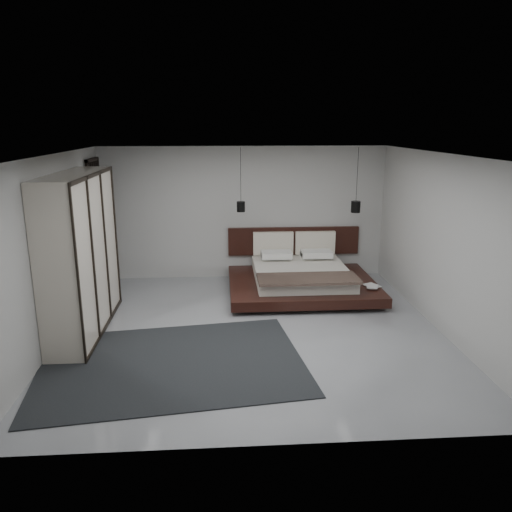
{
  "coord_description": "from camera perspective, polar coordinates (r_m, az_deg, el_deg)",
  "views": [
    {
      "loc": [
        -0.48,
        -7.48,
        3.23
      ],
      "look_at": [
        0.13,
        1.2,
        0.93
      ],
      "focal_mm": 35.0,
      "sensor_mm": 36.0,
      "label": 1
    }
  ],
  "objects": [
    {
      "name": "bed",
      "position": [
        9.96,
        5.14,
        -2.4
      ],
      "size": [
        2.83,
        2.41,
        1.09
      ],
      "color": "black",
      "rests_on": "floor"
    },
    {
      "name": "book_upper",
      "position": [
        9.56,
        12.58,
        -3.38
      ],
      "size": [
        0.28,
        0.32,
        0.02
      ],
      "primitive_type": "imported",
      "rotation": [
        0.0,
        0.0,
        -0.38
      ],
      "color": "#99724C",
      "rests_on": "book_lower"
    },
    {
      "name": "pendant_left",
      "position": [
        9.97,
        -1.74,
        5.69
      ],
      "size": [
        0.17,
        0.17,
        1.26
      ],
      "color": "black",
      "rests_on": "ceiling"
    },
    {
      "name": "wall_front",
      "position": [
        4.87,
        1.98,
        -7.27
      ],
      "size": [
        6.0,
        0.0,
        6.0
      ],
      "primitive_type": "plane",
      "rotation": [
        -1.57,
        0.0,
        0.0
      ],
      "color": "#B1B1AE",
      "rests_on": "floor"
    },
    {
      "name": "book_lower",
      "position": [
        9.6,
        12.64,
        -3.46
      ],
      "size": [
        0.33,
        0.37,
        0.03
      ],
      "primitive_type": "imported",
      "rotation": [
        0.0,
        0.0,
        0.45
      ],
      "color": "#99724C",
      "rests_on": "bed"
    },
    {
      "name": "ceiling",
      "position": [
        7.51,
        -0.34,
        11.54
      ],
      "size": [
        6.0,
        6.0,
        0.0
      ],
      "primitive_type": "plane",
      "rotation": [
        3.14,
        0.0,
        0.0
      ],
      "color": "white",
      "rests_on": "wall_back"
    },
    {
      "name": "lattice_screen",
      "position": [
        10.41,
        -17.69,
        3.44
      ],
      "size": [
        0.05,
        0.9,
        2.6
      ],
      "primitive_type": "cube",
      "color": "black",
      "rests_on": "floor"
    },
    {
      "name": "wall_back",
      "position": [
        10.65,
        -1.38,
        4.92
      ],
      "size": [
        6.0,
        0.0,
        6.0
      ],
      "primitive_type": "plane",
      "rotation": [
        1.57,
        0.0,
        0.0
      ],
      "color": "#B1B1AE",
      "rests_on": "floor"
    },
    {
      "name": "rug",
      "position": [
        7.2,
        -9.52,
        -11.97
      ],
      "size": [
        3.89,
        3.0,
        0.02
      ],
      "primitive_type": "cube",
      "rotation": [
        0.0,
        0.0,
        0.12
      ],
      "color": "black",
      "rests_on": "floor"
    },
    {
      "name": "wall_right",
      "position": [
        8.45,
        20.42,
        1.38
      ],
      "size": [
        0.0,
        6.0,
        6.0
      ],
      "primitive_type": "plane",
      "rotation": [
        1.57,
        0.0,
        -1.57
      ],
      "color": "#B1B1AE",
      "rests_on": "floor"
    },
    {
      "name": "wall_left",
      "position": [
        8.1,
        -22.01,
        0.67
      ],
      "size": [
        0.0,
        6.0,
        6.0
      ],
      "primitive_type": "plane",
      "rotation": [
        1.57,
        0.0,
        1.57
      ],
      "color": "#B1B1AE",
      "rests_on": "floor"
    },
    {
      "name": "pendant_right",
      "position": [
        10.33,
        11.32,
        5.55
      ],
      "size": [
        0.19,
        0.19,
        1.3
      ],
      "color": "black",
      "rests_on": "ceiling"
    },
    {
      "name": "wardrobe",
      "position": [
        8.28,
        -19.43,
        0.19
      ],
      "size": [
        0.61,
        2.57,
        2.52
      ],
      "color": "beige",
      "rests_on": "floor"
    },
    {
      "name": "floor",
      "position": [
        8.16,
        -0.31,
        -8.48
      ],
      "size": [
        6.0,
        6.0,
        0.0
      ],
      "primitive_type": "plane",
      "color": "gray",
      "rests_on": "ground"
    }
  ]
}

